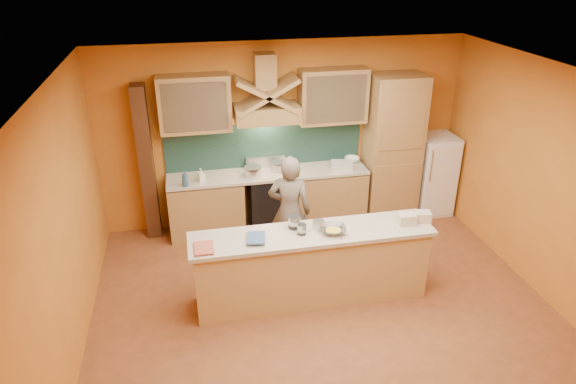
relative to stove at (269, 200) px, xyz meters
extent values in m
cube|color=brown|center=(0.30, -2.20, -0.45)|extent=(5.50, 5.00, 0.01)
cube|color=white|center=(0.30, -2.20, 2.35)|extent=(5.50, 5.00, 0.01)
cube|color=orange|center=(0.30, 0.30, 0.95)|extent=(5.50, 0.02, 2.80)
cube|color=orange|center=(0.30, -4.70, 0.95)|extent=(5.50, 0.02, 2.80)
cube|color=orange|center=(-2.45, -2.20, 0.95)|extent=(0.02, 5.00, 2.80)
cube|color=orange|center=(3.05, -2.20, 0.95)|extent=(0.02, 5.00, 2.80)
cube|color=#A7814C|center=(-0.95, 0.00, -0.02)|extent=(1.10, 0.60, 0.86)
cube|color=#A7814C|center=(0.95, 0.00, -0.02)|extent=(1.10, 0.60, 0.86)
cube|color=#BCB39F|center=(0.00, 0.00, 0.45)|extent=(3.00, 0.62, 0.04)
cube|color=black|center=(0.00, 0.00, 0.00)|extent=(0.60, 0.58, 0.90)
cube|color=#183631|center=(0.00, 0.28, 0.80)|extent=(3.00, 0.03, 0.70)
cube|color=#A7814C|center=(0.00, 0.05, 1.37)|extent=(0.92, 0.50, 0.24)
cube|color=#A7814C|center=(0.00, 0.15, 1.95)|extent=(0.30, 0.30, 0.50)
cube|color=#A7814C|center=(-1.00, 0.12, 1.55)|extent=(1.00, 0.35, 0.80)
cube|color=#A7814C|center=(1.00, 0.12, 1.55)|extent=(1.00, 0.35, 0.80)
cube|color=#A7814C|center=(1.95, 0.00, 0.70)|extent=(0.80, 0.60, 2.30)
cube|color=white|center=(2.70, 0.00, 0.20)|extent=(0.58, 0.60, 1.30)
cube|color=#472816|center=(-1.75, 0.15, 0.70)|extent=(0.20, 0.30, 2.30)
cube|color=tan|center=(0.20, -1.90, -0.01)|extent=(2.80, 0.55, 0.88)
cube|color=#BCB39F|center=(0.20, -1.90, 0.47)|extent=(2.90, 0.62, 0.05)
imported|color=#70665B|center=(0.11, -1.04, 0.34)|extent=(0.67, 0.55, 1.57)
cylinder|color=silver|center=(-0.24, -0.08, 0.52)|extent=(0.33, 0.33, 0.14)
cylinder|color=silver|center=(0.15, 0.03, 0.52)|extent=(0.22, 0.22, 0.14)
imported|color=white|center=(-1.00, -0.13, 0.57)|extent=(0.12, 0.12, 0.20)
imported|color=#2F5B81|center=(-1.22, -0.24, 0.59)|extent=(0.12, 0.12, 0.25)
imported|color=white|center=(1.36, 0.15, 0.51)|extent=(0.26, 0.26, 0.07)
cube|color=silver|center=(1.12, -0.10, 0.53)|extent=(0.36, 0.30, 0.11)
imported|color=#B45440|center=(-1.18, -2.02, 0.51)|extent=(0.22, 0.29, 0.03)
imported|color=#3B5682|center=(-0.58, -1.93, 0.53)|extent=(0.25, 0.32, 0.02)
cylinder|color=white|center=(0.02, -1.75, 0.57)|extent=(0.16, 0.16, 0.16)
cylinder|color=silver|center=(0.07, -1.92, 0.56)|extent=(0.14, 0.14, 0.13)
cube|color=white|center=(0.29, -1.84, 0.54)|extent=(0.14, 0.14, 0.09)
imported|color=silver|center=(0.44, -1.96, 0.53)|extent=(0.34, 0.34, 0.07)
cube|color=beige|center=(0.52, -1.94, 0.50)|extent=(0.29, 0.25, 0.02)
cube|color=beige|center=(1.36, -1.93, 0.56)|extent=(0.21, 0.18, 0.13)
cube|color=beige|center=(1.58, -1.90, 0.56)|extent=(0.22, 0.19, 0.12)
camera|label=1|loc=(-1.15, -6.96, 3.53)|focal=32.00mm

